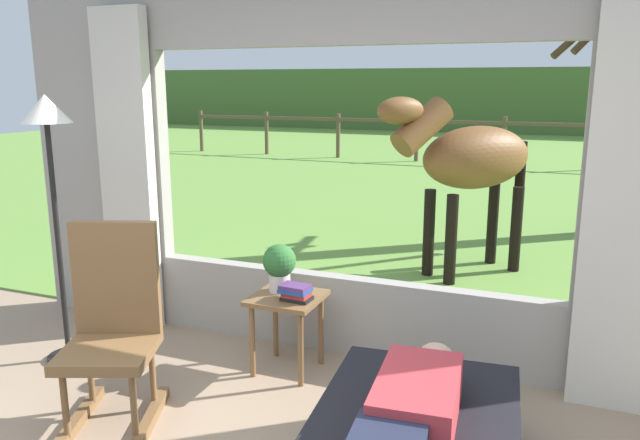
{
  "coord_description": "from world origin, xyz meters",
  "views": [
    {
      "loc": [
        1.37,
        -1.6,
        1.87
      ],
      "look_at": [
        0.0,
        1.8,
        1.05
      ],
      "focal_mm": 34.58,
      "sensor_mm": 36.0,
      "label": 1
    }
  ],
  "objects_px": {
    "side_table": "(287,309)",
    "book_stack": "(296,292)",
    "potted_plant": "(279,265)",
    "reclining_person": "(406,425)",
    "rocking_chair": "(113,327)",
    "floor_lamp_left": "(49,149)",
    "pasture_tree": "(614,97)",
    "horse": "(470,159)"
  },
  "relations": [
    {
      "from": "side_table",
      "to": "book_stack",
      "type": "bearing_deg",
      "value": -32.69
    },
    {
      "from": "potted_plant",
      "to": "book_stack",
      "type": "bearing_deg",
      "value": -34.72
    },
    {
      "from": "side_table",
      "to": "reclining_person",
      "type": "bearing_deg",
      "value": -48.15
    },
    {
      "from": "rocking_chair",
      "to": "side_table",
      "type": "xyz_separation_m",
      "value": [
        0.65,
        0.89,
        -0.12
      ]
    },
    {
      "from": "floor_lamp_left",
      "to": "pasture_tree",
      "type": "height_order",
      "value": "pasture_tree"
    },
    {
      "from": "rocking_chair",
      "to": "pasture_tree",
      "type": "relative_size",
      "value": 0.33
    },
    {
      "from": "reclining_person",
      "to": "side_table",
      "type": "distance_m",
      "value": 1.65
    },
    {
      "from": "rocking_chair",
      "to": "book_stack",
      "type": "height_order",
      "value": "rocking_chair"
    },
    {
      "from": "book_stack",
      "to": "rocking_chair",
      "type": "bearing_deg",
      "value": -131.58
    },
    {
      "from": "rocking_chair",
      "to": "pasture_tree",
      "type": "bearing_deg",
      "value": 42.83
    },
    {
      "from": "rocking_chair",
      "to": "horse",
      "type": "bearing_deg",
      "value": 45.8
    },
    {
      "from": "side_table",
      "to": "horse",
      "type": "bearing_deg",
      "value": 73.14
    },
    {
      "from": "horse",
      "to": "reclining_person",
      "type": "bearing_deg",
      "value": 133.8
    },
    {
      "from": "side_table",
      "to": "floor_lamp_left",
      "type": "height_order",
      "value": "floor_lamp_left"
    },
    {
      "from": "floor_lamp_left",
      "to": "horse",
      "type": "height_order",
      "value": "floor_lamp_left"
    },
    {
      "from": "reclining_person",
      "to": "horse",
      "type": "xyz_separation_m",
      "value": [
        -0.34,
        3.73,
        0.63
      ]
    },
    {
      "from": "reclining_person",
      "to": "book_stack",
      "type": "distance_m",
      "value": 1.54
    },
    {
      "from": "horse",
      "to": "rocking_chair",
      "type": "bearing_deg",
      "value": 106.1
    },
    {
      "from": "rocking_chair",
      "to": "horse",
      "type": "xyz_separation_m",
      "value": [
        1.41,
        3.4,
        0.61
      ]
    },
    {
      "from": "reclining_person",
      "to": "rocking_chair",
      "type": "relative_size",
      "value": 1.28
    },
    {
      "from": "reclining_person",
      "to": "pasture_tree",
      "type": "height_order",
      "value": "pasture_tree"
    },
    {
      "from": "rocking_chair",
      "to": "floor_lamp_left",
      "type": "distance_m",
      "value": 1.32
    },
    {
      "from": "rocking_chair",
      "to": "side_table",
      "type": "relative_size",
      "value": 2.15
    },
    {
      "from": "potted_plant",
      "to": "pasture_tree",
      "type": "bearing_deg",
      "value": 65.65
    },
    {
      "from": "potted_plant",
      "to": "floor_lamp_left",
      "type": "bearing_deg",
      "value": -161.31
    },
    {
      "from": "side_table",
      "to": "book_stack",
      "type": "relative_size",
      "value": 2.58
    },
    {
      "from": "side_table",
      "to": "horse",
      "type": "xyz_separation_m",
      "value": [
        0.76,
        2.51,
        0.73
      ]
    },
    {
      "from": "floor_lamp_left",
      "to": "potted_plant",
      "type": "bearing_deg",
      "value": 18.69
    },
    {
      "from": "horse",
      "to": "pasture_tree",
      "type": "bearing_deg",
      "value": -80.97
    },
    {
      "from": "reclining_person",
      "to": "horse",
      "type": "height_order",
      "value": "horse"
    },
    {
      "from": "book_stack",
      "to": "floor_lamp_left",
      "type": "bearing_deg",
      "value": -167.21
    },
    {
      "from": "rocking_chair",
      "to": "floor_lamp_left",
      "type": "xyz_separation_m",
      "value": [
        -0.83,
        0.48,
        0.91
      ]
    },
    {
      "from": "reclining_person",
      "to": "horse",
      "type": "relative_size",
      "value": 0.83
    },
    {
      "from": "reclining_person",
      "to": "side_table",
      "type": "relative_size",
      "value": 2.76
    },
    {
      "from": "potted_plant",
      "to": "reclining_person",
      "type": "bearing_deg",
      "value": -47.51
    },
    {
      "from": "reclining_person",
      "to": "book_stack",
      "type": "height_order",
      "value": "reclining_person"
    },
    {
      "from": "reclining_person",
      "to": "potted_plant",
      "type": "xyz_separation_m",
      "value": [
        -1.18,
        1.29,
        0.18
      ]
    },
    {
      "from": "floor_lamp_left",
      "to": "horse",
      "type": "bearing_deg",
      "value": 52.53
    },
    {
      "from": "reclining_person",
      "to": "rocking_chair",
      "type": "xyz_separation_m",
      "value": [
        -1.75,
        0.34,
        0.02
      ]
    },
    {
      "from": "rocking_chair",
      "to": "horse",
      "type": "height_order",
      "value": "horse"
    },
    {
      "from": "horse",
      "to": "book_stack",
      "type": "bearing_deg",
      "value": 113.98
    },
    {
      "from": "potted_plant",
      "to": "pasture_tree",
      "type": "distance_m",
      "value": 5.32
    }
  ]
}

